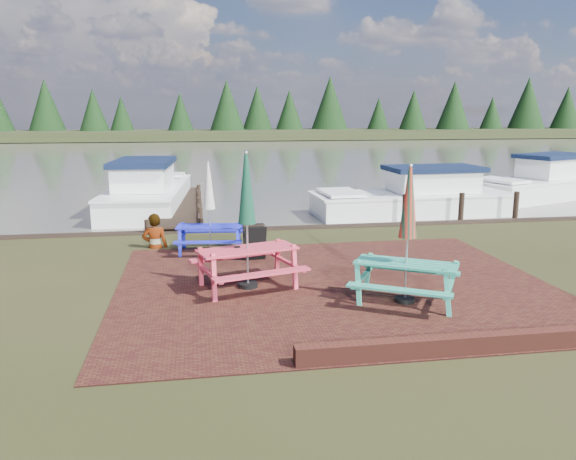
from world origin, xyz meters
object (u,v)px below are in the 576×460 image
(chalkboard, at_px, (255,242))
(boat_jetty, at_px, (148,194))
(boat_near, at_px, (415,199))
(picnic_table_blue, at_px, (210,221))
(person, at_px, (154,214))
(picnic_table_teal, at_px, (407,256))
(jetty, at_px, (178,205))
(boat_far, at_px, (541,185))
(picnic_table_red, at_px, (247,242))

(chalkboard, height_order, boat_jetty, boat_jetty)
(boat_near, bearing_deg, chalkboard, 130.77)
(picnic_table_blue, bearing_deg, chalkboard, -34.69)
(person, bearing_deg, boat_near, -150.73)
(picnic_table_teal, height_order, picnic_table_blue, picnic_table_teal)
(picnic_table_teal, distance_m, person, 7.26)
(boat_jetty, height_order, person, person)
(jetty, height_order, boat_near, boat_near)
(chalkboard, height_order, jetty, chalkboard)
(picnic_table_teal, distance_m, chalkboard, 4.41)
(picnic_table_blue, distance_m, boat_jetty, 8.13)
(chalkboard, xyz_separation_m, person, (-2.50, 1.65, 0.48))
(jetty, bearing_deg, person, -94.04)
(picnic_table_teal, height_order, jetty, picnic_table_teal)
(picnic_table_teal, distance_m, boat_near, 10.60)
(boat_near, distance_m, boat_far, 7.47)
(boat_far, bearing_deg, jetty, 71.83)
(picnic_table_blue, xyz_separation_m, boat_jetty, (-2.16, 7.83, -0.36))
(picnic_table_teal, relative_size, boat_near, 0.36)
(chalkboard, relative_size, boat_near, 0.12)
(chalkboard, bearing_deg, picnic_table_blue, 131.81)
(jetty, distance_m, boat_far, 15.63)
(chalkboard, xyz_separation_m, boat_jetty, (-3.21, 8.77, 0.01))
(jetty, relative_size, boat_far, 1.25)
(picnic_table_blue, height_order, boat_jetty, picnic_table_blue)
(chalkboard, bearing_deg, picnic_table_teal, -62.04)
(picnic_table_teal, relative_size, picnic_table_blue, 1.12)
(picnic_table_teal, relative_size, person, 1.42)
(boat_far, relative_size, person, 3.91)
(picnic_table_teal, distance_m, picnic_table_blue, 5.77)
(picnic_table_teal, xyz_separation_m, boat_near, (4.11, 9.76, -0.53))
(picnic_table_blue, height_order, boat_far, picnic_table_blue)
(picnic_table_blue, relative_size, jetty, 0.26)
(picnic_table_teal, relative_size, jetty, 0.29)
(picnic_table_red, distance_m, boat_jetty, 11.35)
(picnic_table_teal, distance_m, picnic_table_red, 3.20)
(picnic_table_blue, relative_size, boat_far, 0.32)
(person, bearing_deg, picnic_table_teal, 136.51)
(boat_near, xyz_separation_m, boat_far, (6.93, 2.78, 0.05))
(picnic_table_red, height_order, jetty, picnic_table_red)
(picnic_table_red, xyz_separation_m, chalkboard, (0.38, 2.21, -0.53))
(picnic_table_teal, xyz_separation_m, boat_jetty, (-5.71, 12.37, -0.46))
(chalkboard, distance_m, person, 3.04)
(picnic_table_red, height_order, chalkboard, picnic_table_red)
(picnic_table_teal, bearing_deg, picnic_table_blue, 158.59)
(picnic_table_teal, height_order, chalkboard, picnic_table_teal)
(picnic_table_teal, bearing_deg, boat_near, 97.74)
(picnic_table_red, relative_size, boat_far, 0.39)
(picnic_table_red, height_order, person, picnic_table_red)
(picnic_table_blue, relative_size, boat_jetty, 0.30)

